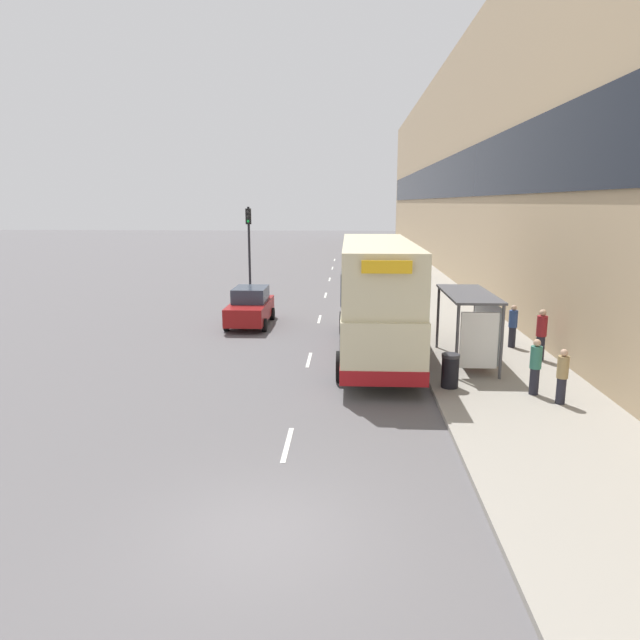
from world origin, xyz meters
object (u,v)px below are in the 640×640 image
Objects in this scene: double_decker_bus_near at (377,296)px; pedestrian_1 at (535,366)px; bus_shelter at (475,316)px; car_0 at (250,307)px; litter_bin at (450,371)px; pedestrian_2 at (541,334)px; traffic_light_far_kerb at (249,238)px; pedestrian_at_shelter at (513,326)px; pedestrian_3 at (562,376)px.

pedestrian_1 is at bearing -46.40° from double_decker_bus_near.
car_0 is (-8.96, 6.77, -1.00)m from bus_shelter.
litter_bin is at bearing 167.34° from pedestrian_1.
pedestrian_2 is 0.34× the size of traffic_light_far_kerb.
pedestrian_at_shelter reaches higher than litter_bin.
pedestrian_at_shelter is 0.91× the size of pedestrian_2.
pedestrian_at_shelter is 1.06× the size of pedestrian_3.
litter_bin is at bearing -138.79° from pedestrian_2.
traffic_light_far_kerb is (-10.17, 13.77, 1.77)m from bus_shelter.
pedestrian_1 is at bearing -110.14° from pedestrian_2.
pedestrian_3 is at bearing -56.22° from traffic_light_far_kerb.
car_0 is 13.01m from pedestrian_2.
pedestrian_at_shelter is 6.45m from pedestrian_3.
litter_bin is (7.74, -9.35, -0.21)m from car_0.
traffic_light_far_kerb reaches higher than pedestrian_1.
pedestrian_1 is at bearing -56.18° from traffic_light_far_kerb.
double_decker_bus_near reaches higher than pedestrian_2.
litter_bin is (-3.77, -3.30, -0.41)m from pedestrian_2.
pedestrian_at_shelter is (2.06, 2.55, -0.88)m from bus_shelter.
pedestrian_1 is at bearing -99.21° from pedestrian_at_shelter.
car_0 is 2.72× the size of pedestrian_3.
traffic_light_far_kerb is at bearing 137.47° from pedestrian_at_shelter.
litter_bin is (-2.86, 1.31, -0.28)m from pedestrian_3.
pedestrian_3 is (1.64, -3.89, -0.93)m from bus_shelter.
bus_shelter is 11.27m from car_0.
pedestrian_2 is at bearing 78.84° from pedestrian_3.
litter_bin is (2.08, -4.13, -1.61)m from double_decker_bus_near.
bus_shelter is 3.10m from litter_bin.
car_0 is 15.03m from pedestrian_3.
pedestrian_1 is 20.50m from traffic_light_far_kerb.
car_0 is (-5.66, 5.22, -1.41)m from double_decker_bus_near.
traffic_light_far_kerb is (-12.23, 11.22, 2.65)m from pedestrian_at_shelter.
litter_bin is (-2.37, 0.53, -0.32)m from pedestrian_1.
bus_shelter is 3.39m from pedestrian_at_shelter.
pedestrian_3 is (-0.42, -6.44, -0.05)m from pedestrian_at_shelter.
bus_shelter is 17.21m from traffic_light_far_kerb.
litter_bin is 0.19× the size of traffic_light_far_kerb.
litter_bin is at bearing -115.29° from bus_shelter.
double_decker_bus_near is 7.46m from pedestrian_3.
pedestrian_2 is at bearing 69.86° from pedestrian_1.
double_decker_bus_near is 5.60m from pedestrian_at_shelter.
traffic_light_far_kerb reaches higher than pedestrian_3.
pedestrian_2 is at bearing -45.74° from traffic_light_far_kerb.
pedestrian_2 reaches higher than pedestrian_at_shelter.
pedestrian_at_shelter is at bearing 104.90° from pedestrian_2.
double_decker_bus_near is at bearing 137.32° from car_0.
car_0 is 12.14m from litter_bin.
traffic_light_far_kerb is (-11.81, 17.66, 2.70)m from pedestrian_3.
pedestrian_3 is at bearing -24.51° from litter_bin.
double_decker_bus_near reaches higher than pedestrian_3.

